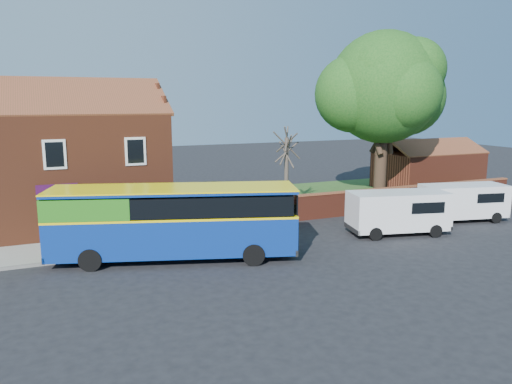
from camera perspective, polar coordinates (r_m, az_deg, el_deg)
name	(u,v)px	position (r m, az deg, el deg)	size (l,w,h in m)	color
ground	(240,270)	(21.99, -1.85, -8.87)	(120.00, 120.00, 0.00)	black
pavement	(62,251)	(26.10, -21.25, -6.32)	(18.00, 3.50, 0.12)	gray
kerb	(64,262)	(24.42, -21.08, -7.43)	(18.00, 0.15, 0.14)	slate
grass_strip	(335,196)	(38.99, 9.01, -0.41)	(26.00, 12.00, 0.04)	#426B28
shop_building	(54,168)	(31.07, -22.13, 2.54)	(12.30, 8.13, 10.50)	brown
boundary_wall	(384,200)	(34.02, 14.43, -0.84)	(22.00, 0.38, 1.60)	maroon
outbuilding	(428,169)	(44.16, 19.02, 2.50)	(8.20, 5.06, 4.17)	maroon
bus	(166,219)	(23.21, -10.24, -3.06)	(11.44, 5.99, 3.38)	navy
van_near	(398,211)	(28.41, 15.96, -2.06)	(5.70, 3.29, 2.35)	white
van_far	(464,201)	(32.89, 22.63, -0.93)	(5.39, 3.05, 2.23)	white
large_tree	(383,91)	(37.10, 14.31, 11.10)	(9.90, 7.83, 12.07)	black
bare_tree	(286,170)	(33.17, 3.50, 2.55)	(1.99, 2.37, 5.32)	#4C4238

